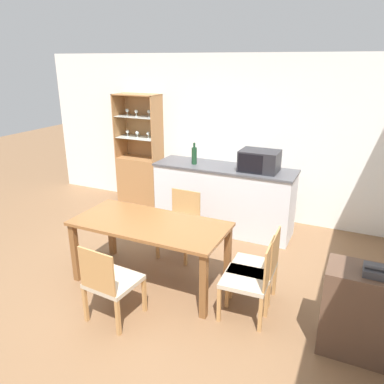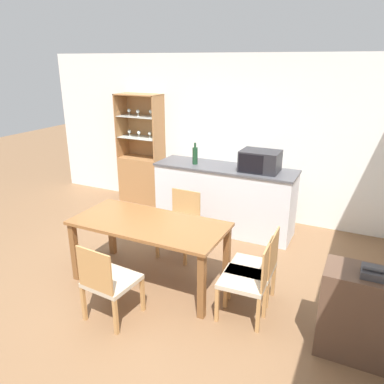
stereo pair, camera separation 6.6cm
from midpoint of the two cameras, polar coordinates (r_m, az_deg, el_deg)
ground_plane at (r=4.42m, az=-7.52°, el=-14.34°), size 18.00×18.00×0.00m
wall_back at (r=6.14m, az=5.51°, el=8.43°), size 6.80×0.06×2.55m
kitchen_counter at (r=5.62m, az=5.25°, el=-0.96°), size 2.08×0.61×0.98m
display_cabinet at (r=6.79m, az=-7.33°, el=3.18°), size 0.78×0.39×1.91m
dining_table at (r=4.23m, az=-6.11°, el=-5.82°), size 1.73×0.81×0.75m
dining_chair_head_near at (r=3.81m, az=-12.07°, el=-13.16°), size 0.48×0.48×0.83m
dining_chair_head_far at (r=4.91m, az=-1.44°, el=-4.88°), size 0.46×0.46×0.83m
dining_chair_side_right_near at (r=3.81m, az=9.10°, el=-12.98°), size 0.47×0.47×0.83m
dining_chair_side_right_far at (r=4.01m, az=10.15°, el=-11.25°), size 0.47×0.47×0.83m
microwave at (r=5.27m, az=10.69°, el=4.65°), size 0.53×0.39×0.29m
wine_bottle at (r=5.56m, az=0.81°, el=5.60°), size 0.08×0.08×0.32m
side_cabinet at (r=3.66m, az=24.47°, el=-16.51°), size 0.63×0.40×0.81m
telephone at (r=3.41m, az=26.35°, el=-10.92°), size 0.18×0.19×0.10m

